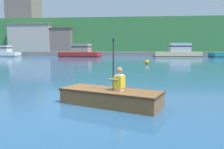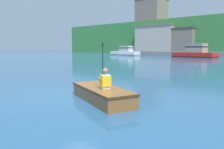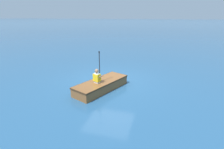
{
  "view_description": "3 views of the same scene",
  "coord_description": "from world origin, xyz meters",
  "px_view_note": "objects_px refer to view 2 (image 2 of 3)",
  "views": [
    {
      "loc": [
        1.82,
        -5.75,
        1.53
      ],
      "look_at": [
        1.24,
        0.51,
        0.78
      ],
      "focal_mm": 35.0,
      "sensor_mm": 36.0,
      "label": 1
    },
    {
      "loc": [
        5.74,
        -4.84,
        1.63
      ],
      "look_at": [
        1.24,
        0.51,
        0.78
      ],
      "focal_mm": 35.0,
      "sensor_mm": 36.0,
      "label": 2
    },
    {
      "loc": [
        8.06,
        2.51,
        3.2
      ],
      "look_at": [
        1.24,
        0.51,
        0.78
      ],
      "focal_mm": 28.0,
      "sensor_mm": 36.0,
      "label": 3
    }
  ],
  "objects_px": {
    "moored_boat_dock_center_far": "(125,52)",
    "person_paddler": "(105,79)",
    "rowboat_foreground": "(101,93)",
    "moored_boat_dock_west_inner": "(195,52)"
  },
  "relations": [
    {
      "from": "moored_boat_dock_west_inner",
      "to": "person_paddler",
      "type": "distance_m",
      "value": 33.94
    },
    {
      "from": "moored_boat_dock_west_inner",
      "to": "rowboat_foreground",
      "type": "xyz_separation_m",
      "value": [
        8.64,
        -32.64,
        -0.62
      ]
    },
    {
      "from": "moored_boat_dock_west_inner",
      "to": "person_paddler",
      "type": "bearing_deg",
      "value": -74.76
    },
    {
      "from": "moored_boat_dock_west_inner",
      "to": "moored_boat_dock_center_far",
      "type": "relative_size",
      "value": 1.09
    },
    {
      "from": "person_paddler",
      "to": "rowboat_foreground",
      "type": "bearing_deg",
      "value": 157.75
    },
    {
      "from": "rowboat_foreground",
      "to": "moored_boat_dock_center_far",
      "type": "bearing_deg",
      "value": 125.61
    },
    {
      "from": "moored_boat_dock_center_far",
      "to": "rowboat_foreground",
      "type": "xyz_separation_m",
      "value": [
        23.7,
        -33.09,
        -0.51
      ]
    },
    {
      "from": "moored_boat_dock_center_far",
      "to": "person_paddler",
      "type": "xyz_separation_m",
      "value": [
        23.97,
        -33.21,
        -0.04
      ]
    },
    {
      "from": "person_paddler",
      "to": "moored_boat_dock_center_far",
      "type": "bearing_deg",
      "value": 125.83
    },
    {
      "from": "moored_boat_dock_west_inner",
      "to": "rowboat_foreground",
      "type": "relative_size",
      "value": 2.63
    }
  ]
}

